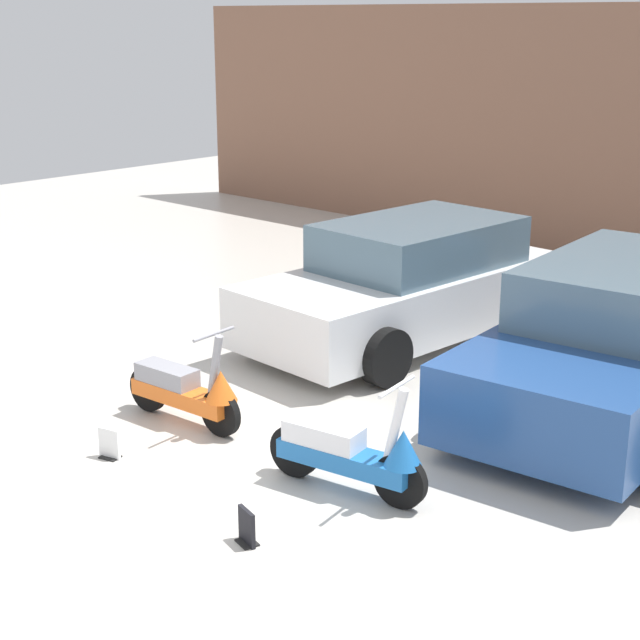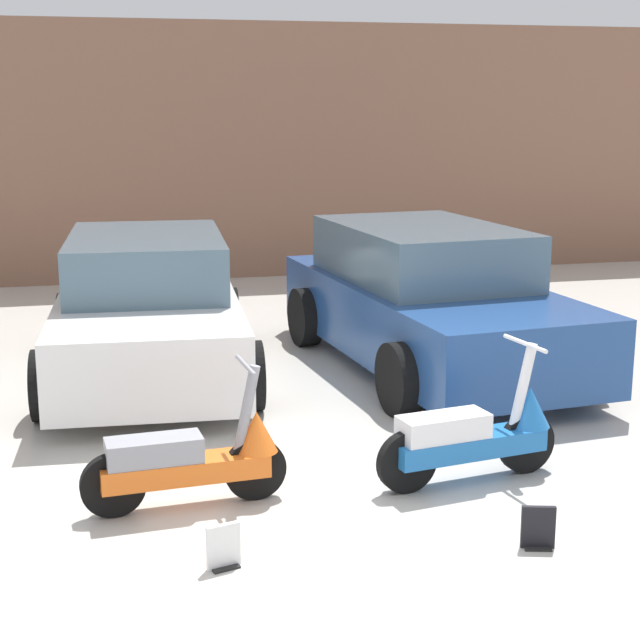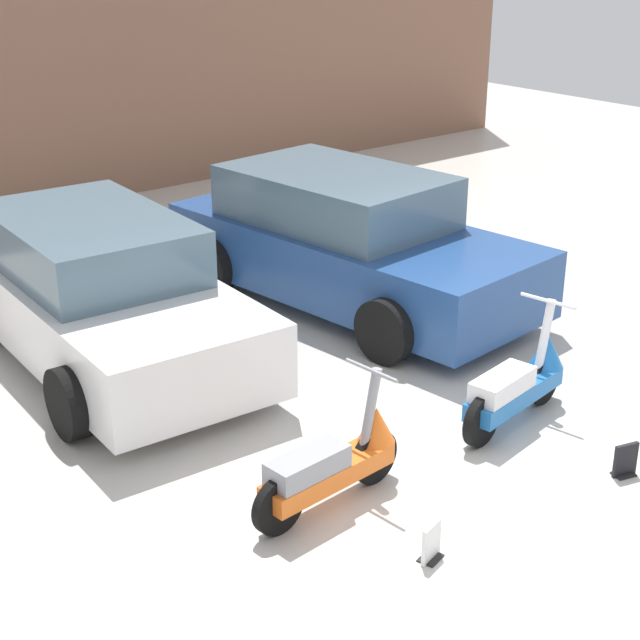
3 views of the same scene
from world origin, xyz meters
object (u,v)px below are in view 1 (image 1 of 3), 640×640
at_px(scooter_front_left, 187,389).
at_px(placard_near_right_scooter, 247,529).
at_px(car_rear_center, 620,341).
at_px(placard_near_left_scooter, 109,445).
at_px(car_rear_left, 408,284).
at_px(scooter_front_right, 353,452).

distance_m(scooter_front_left, placard_near_right_scooter, 2.20).
xyz_separation_m(car_rear_center, placard_near_right_scooter, (-0.73, -4.00, -0.55)).
bearing_deg(placard_near_left_scooter, placard_near_right_scooter, -5.55).
xyz_separation_m(scooter_front_left, placard_near_left_scooter, (0.06, -0.90, -0.22)).
relative_size(scooter_front_left, placard_near_right_scooter, 5.16).
bearing_deg(car_rear_left, scooter_front_left, 4.98).
bearing_deg(scooter_front_right, car_rear_center, 67.50).
bearing_deg(scooter_front_right, placard_near_right_scooter, -101.49).
xyz_separation_m(scooter_front_left, scooter_front_right, (1.94, -0.01, 0.01)).
xyz_separation_m(car_rear_left, car_rear_center, (2.71, -0.34, 0.03)).
distance_m(car_rear_center, placard_near_left_scooter, 4.64).
height_order(scooter_front_right, car_rear_center, car_rear_center).
bearing_deg(placard_near_right_scooter, scooter_front_right, 87.86).
bearing_deg(placard_near_right_scooter, scooter_front_left, 150.56).
height_order(scooter_front_right, placard_near_right_scooter, scooter_front_right).
relative_size(scooter_front_left, scooter_front_right, 0.98).
distance_m(placard_near_left_scooter, placard_near_right_scooter, 1.85).
height_order(scooter_front_left, placard_near_left_scooter, scooter_front_left).
relative_size(scooter_front_right, placard_near_left_scooter, 5.28).
distance_m(car_rear_left, placard_near_right_scooter, 4.80).
distance_m(scooter_front_left, scooter_front_right, 1.94).
xyz_separation_m(scooter_front_right, placard_near_left_scooter, (-1.88, -0.89, -0.23)).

